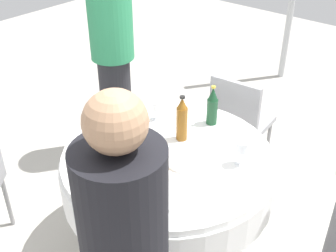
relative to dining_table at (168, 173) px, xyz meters
name	(u,v)px	position (x,y,z in m)	size (l,w,h in m)	color
ground_plane	(168,241)	(0.00, 0.00, -0.59)	(10.00, 10.00, 0.00)	#B7B2A8
dining_table	(168,173)	(0.00, 0.00, 0.00)	(1.29, 1.29, 0.74)	white
bottle_clear_right	(99,143)	(-0.33, 0.22, 0.30)	(0.07, 0.07, 0.31)	silver
bottle_amber_west	(182,119)	(0.17, 0.03, 0.29)	(0.07, 0.07, 0.30)	#8C5619
bottle_amber_east	(157,156)	(-0.18, -0.07, 0.26)	(0.07, 0.07, 0.25)	#8C5619
bottle_dark_green_mid	(212,106)	(0.44, 0.00, 0.28)	(0.07, 0.07, 0.27)	#194728
bottle_amber_south	(140,135)	(-0.09, 0.13, 0.27)	(0.07, 0.07, 0.25)	#8C5619
wine_glass_mid	(242,148)	(0.18, -0.38, 0.26)	(0.07, 0.07, 0.15)	white
wine_glass_south	(155,107)	(0.24, 0.31, 0.24)	(0.06, 0.06, 0.13)	white
plate_inner	(108,138)	(-0.12, 0.38, 0.16)	(0.21, 0.21, 0.02)	white
plate_outer	(171,196)	(-0.29, -0.26, 0.16)	(0.22, 0.22, 0.02)	white
plate_rear	(187,160)	(0.01, -0.13, 0.16)	(0.25, 0.25, 0.02)	white
fork_west	(149,138)	(0.05, 0.19, 0.15)	(0.18, 0.02, 0.01)	silver
knife_east	(121,200)	(-0.47, -0.08, 0.15)	(0.18, 0.02, 0.01)	silver
person_west	(113,60)	(0.56, 1.04, 0.27)	(0.34, 0.34, 1.64)	#26262B
chair_far	(239,118)	(0.94, 0.08, -0.07)	(0.43, 0.43, 0.87)	#99999E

